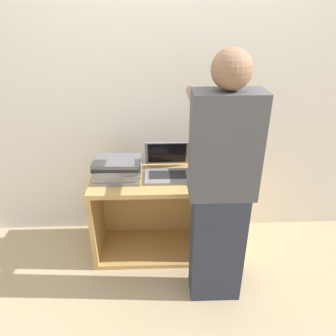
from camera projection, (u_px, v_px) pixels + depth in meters
ground_plane at (169, 268)px, 2.57m from camera, size 12.00×12.00×0.00m
wall_back at (166, 98)px, 2.55m from camera, size 8.00×0.05×2.40m
cart at (167, 210)px, 2.69m from camera, size 1.16×0.49×0.68m
laptop_open at (167, 169)px, 2.51m from camera, size 0.34×0.34×0.24m
laptop_stack_left at (118, 169)px, 2.43m from camera, size 0.35×0.25×0.16m
laptop_stack_right at (217, 168)px, 2.45m from camera, size 0.36×0.25×0.16m
person at (221, 190)px, 2.01m from camera, size 0.40×0.53×1.67m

